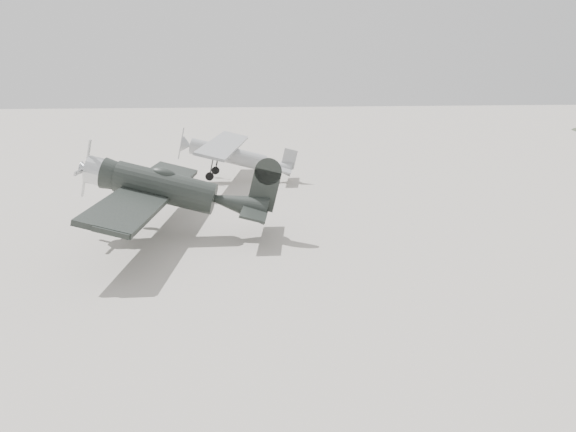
# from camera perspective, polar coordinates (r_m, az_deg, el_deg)

# --- Properties ---
(ground) EXTENTS (160.00, 160.00, 0.00)m
(ground) POSITION_cam_1_polar(r_m,az_deg,el_deg) (18.94, -3.02, -6.63)
(ground) COLOR #9C958A
(ground) RESTS_ON ground
(lowwing_monoplane) EXTENTS (8.21, 11.47, 3.68)m
(lowwing_monoplane) POSITION_cam_1_polar(r_m,az_deg,el_deg) (23.86, -11.45, 2.56)
(lowwing_monoplane) COLOR black
(lowwing_monoplane) RESTS_ON ground
(highwing_monoplane) EXTENTS (7.24, 10.16, 2.87)m
(highwing_monoplane) POSITION_cam_1_polar(r_m,az_deg,el_deg) (35.00, -5.62, 6.47)
(highwing_monoplane) COLOR #939598
(highwing_monoplane) RESTS_ON ground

